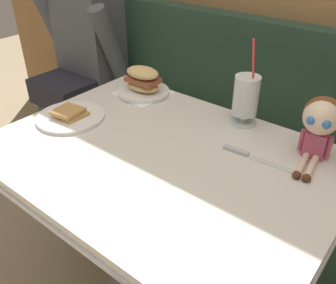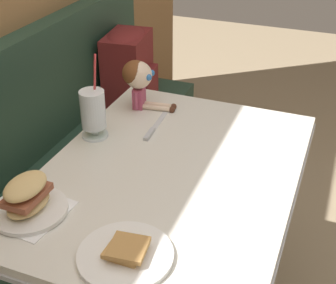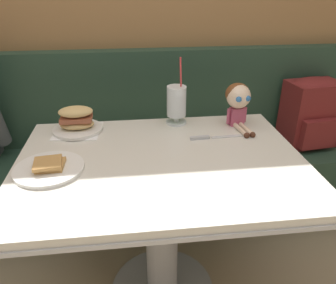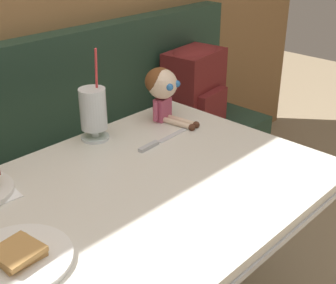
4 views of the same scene
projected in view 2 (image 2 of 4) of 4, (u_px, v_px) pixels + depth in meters
The scene contains 8 objects.
booth_bench at pixel (28, 221), 1.98m from camera, with size 2.60×0.48×1.00m.
diner_table at pixel (170, 217), 1.67m from camera, with size 1.11×0.81×0.74m.
toast_plate at pixel (126, 254), 1.22m from camera, with size 0.25×0.25×0.04m.
milkshake_glass at pixel (93, 112), 1.70m from camera, with size 0.10×0.10×0.32m.
sandwich_plate at pixel (28, 200), 1.36m from camera, with size 0.22×0.22×0.12m.
butter_knife at pixel (152, 130), 1.78m from camera, with size 0.24×0.03×0.01m.
seated_doll at pixel (138, 78), 1.89m from camera, with size 0.13×0.22×0.20m.
backpack at pixel (129, 66), 2.55m from camera, with size 0.32×0.27×0.41m.
Camera 2 is at (-1.20, -0.29, 1.63)m, focal length 51.17 mm.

